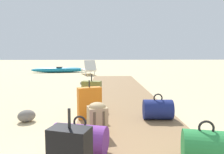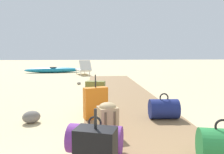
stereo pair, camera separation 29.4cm
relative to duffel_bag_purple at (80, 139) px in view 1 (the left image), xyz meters
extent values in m
plane|color=#D1BA8C|center=(0.73, 2.36, -0.25)|extent=(60.00, 60.00, 0.00)
cube|color=olive|center=(0.73, 3.38, -0.21)|extent=(1.81, 10.19, 0.08)
cylinder|color=#6B2D84|center=(0.00, 0.00, 0.00)|extent=(0.70, 0.50, 0.34)
torus|color=black|center=(0.00, 0.00, 0.20)|extent=(0.16, 0.07, 0.16)
cube|color=orange|center=(0.02, 1.44, 0.11)|extent=(0.45, 0.29, 0.56)
cylinder|color=black|center=(0.02, 1.44, 0.45)|extent=(0.02, 0.02, 0.13)
cylinder|color=navy|center=(1.24, 1.30, 0.00)|extent=(0.53, 0.38, 0.35)
torus|color=black|center=(1.24, 1.30, 0.21)|extent=(0.17, 0.03, 0.16)
cylinder|color=#237538|center=(1.34, -0.37, 0.02)|extent=(0.54, 0.48, 0.39)
torus|color=black|center=(1.34, -0.37, 0.24)|extent=(0.17, 0.06, 0.16)
cylinder|color=black|center=(0.00, -0.79, 0.49)|extent=(0.02, 0.02, 0.16)
cube|color=olive|center=(0.03, 2.13, 0.12)|extent=(0.43, 0.27, 0.58)
cylinder|color=black|center=(0.03, 2.13, 0.48)|extent=(0.02, 0.02, 0.14)
cube|color=tan|center=(0.19, 0.61, 0.03)|extent=(0.32, 0.31, 0.41)
ellipsoid|color=tan|center=(0.19, 0.61, 0.23)|extent=(0.30, 0.29, 0.13)
cylinder|color=brown|center=(0.15, 0.47, 0.03)|extent=(0.04, 0.04, 0.33)
cylinder|color=brown|center=(0.28, 0.51, 0.03)|extent=(0.04, 0.04, 0.33)
cube|color=white|center=(-0.60, 10.06, 0.01)|extent=(0.96, 1.51, 0.08)
cube|color=white|center=(-0.44, 9.49, 0.29)|extent=(0.69, 0.57, 0.55)
cylinder|color=silver|center=(-0.98, 10.54, -0.14)|extent=(0.04, 0.04, 0.22)
cylinder|color=silver|center=(-0.52, 10.67, -0.14)|extent=(0.04, 0.04, 0.22)
cylinder|color=silver|center=(-0.68, 9.46, -0.14)|extent=(0.04, 0.04, 0.22)
cylinder|color=silver|center=(-0.22, 9.59, -0.14)|extent=(0.04, 0.04, 0.22)
ellipsoid|color=teal|center=(-2.45, 11.36, -0.09)|extent=(3.43, 1.04, 0.33)
torus|color=black|center=(-2.45, 11.36, 0.06)|extent=(0.54, 0.54, 0.05)
ellipsoid|color=gray|center=(-0.59, 6.24, -0.21)|extent=(0.21, 0.23, 0.10)
ellipsoid|color=slate|center=(-1.13, 1.50, -0.14)|extent=(0.41, 0.39, 0.22)
camera|label=1|loc=(0.28, -2.58, 1.03)|focal=36.13mm
camera|label=2|loc=(-0.01, -2.56, 1.03)|focal=36.13mm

